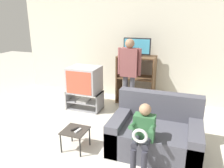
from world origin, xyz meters
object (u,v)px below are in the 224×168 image
object	(u,v)px
remote_control_black	(75,129)
television_flat	(137,48)
person_seated_child	(143,132)
snack_table	(75,132)
remote_control_white	(78,130)
media_shelf	(136,79)
television_main	(84,80)
couch	(156,133)
tv_stand	(85,100)
person_standing_adult	(129,68)

from	to	relation	value
remote_control_black	television_flat	bearing A→B (deg)	107.37
person_seated_child	remote_control_black	bearing A→B (deg)	174.02
snack_table	remote_control_white	world-z (taller)	remote_control_white
remote_control_black	remote_control_white	world-z (taller)	same
media_shelf	person_seated_child	xyz separation A→B (m)	(0.70, -2.48, -0.02)
television_main	remote_control_white	size ratio (longest dim) A/B	4.81
snack_table	remote_control_white	xyz separation A→B (m)	(0.06, -0.01, 0.06)
couch	television_flat	bearing A→B (deg)	112.87
tv_stand	television_flat	xyz separation A→B (m)	(1.04, 0.82, 1.19)
remote_control_white	person_standing_adult	xyz separation A→B (m)	(0.36, 1.81, 0.65)
remote_control_white	couch	xyz separation A→B (m)	(1.19, 0.46, -0.07)
couch	person_seated_child	distance (m)	0.64
tv_stand	television_main	world-z (taller)	television_main
person_standing_adult	tv_stand	bearing A→B (deg)	-165.96
media_shelf	person_seated_child	size ratio (longest dim) A/B	1.21
media_shelf	snack_table	xyz separation A→B (m)	(-0.44, -2.37, -0.31)
tv_stand	remote_control_black	xyz separation A→B (m)	(0.59, -1.53, 0.15)
television_flat	person_standing_adult	distance (m)	0.68
snack_table	television_main	bearing A→B (deg)	110.59
tv_stand	person_standing_adult	world-z (taller)	person_standing_adult
television_main	television_flat	size ratio (longest dim) A/B	1.05
tv_stand	remote_control_white	xyz separation A→B (m)	(0.65, -1.56, 0.15)
couch	remote_control_black	bearing A→B (deg)	-161.02
television_flat	television_main	bearing A→B (deg)	-141.40
person_seated_child	tv_stand	bearing A→B (deg)	136.43
snack_table	person_seated_child	distance (m)	1.18
television_flat	person_seated_child	xyz separation A→B (m)	(0.70, -2.47, -0.81)
snack_table	couch	world-z (taller)	couch
snack_table	remote_control_white	bearing A→B (deg)	-13.99
person_standing_adult	media_shelf	bearing A→B (deg)	87.14
remote_control_white	person_seated_child	size ratio (longest dim) A/B	0.15
television_flat	remote_control_black	world-z (taller)	television_flat
remote_control_white	person_standing_adult	size ratio (longest dim) A/B	0.09
television_main	couch	size ratio (longest dim) A/B	0.49
television_main	television_flat	distance (m)	1.47
television_main	person_seated_child	bearing A→B (deg)	-43.82
media_shelf	remote_control_white	world-z (taller)	media_shelf
tv_stand	remote_control_white	bearing A→B (deg)	-67.22
television_main	media_shelf	xyz separation A→B (m)	(1.02, 0.83, -0.12)
person_seated_child	remote_control_white	bearing A→B (deg)	174.91
media_shelf	person_seated_child	distance (m)	2.58
media_shelf	couch	world-z (taller)	media_shelf
tv_stand	remote_control_black	size ratio (longest dim) A/B	5.70
media_shelf	snack_table	size ratio (longest dim) A/B	3.02
media_shelf	snack_table	distance (m)	2.43
media_shelf	couch	distance (m)	2.11
snack_table	person_standing_adult	distance (m)	1.97
television_main	remote_control_black	world-z (taller)	television_main
media_shelf	television_main	bearing A→B (deg)	-141.03
television_flat	couch	size ratio (longest dim) A/B	0.46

